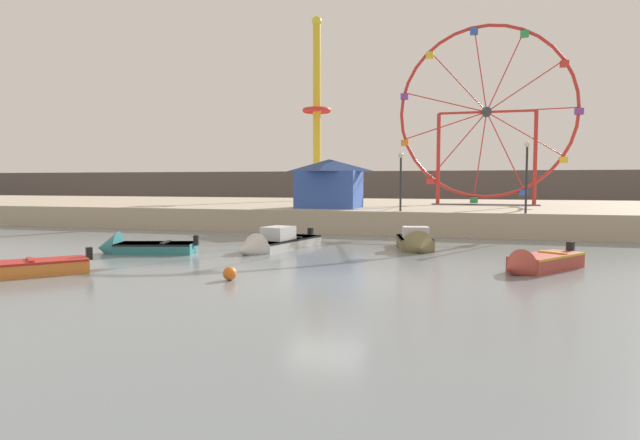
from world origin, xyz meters
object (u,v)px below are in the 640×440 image
(drop_tower_yellow_tower, at_px, (317,120))
(ferris_wheel_red_frame, at_px, (487,115))
(motorboat_olive_wood, at_px, (416,243))
(motorboat_teal_painted, at_px, (137,248))
(mooring_buoy_orange, at_px, (230,273))
(motorboat_pale_grey, at_px, (272,243))
(carnival_booth_blue_tent, at_px, (329,183))
(promenade_lamp_far, at_px, (401,172))
(promenade_lamp_near, at_px, (527,166))
(motorboat_faded_red, at_px, (537,263))

(drop_tower_yellow_tower, bearing_deg, ferris_wheel_red_frame, -24.28)
(motorboat_olive_wood, height_order, ferris_wheel_red_frame, ferris_wheel_red_frame)
(motorboat_teal_painted, xyz_separation_m, mooring_buoy_orange, (6.78, -4.97, -0.02))
(motorboat_pale_grey, height_order, carnival_booth_blue_tent, carnival_booth_blue_tent)
(motorboat_olive_wood, distance_m, promenade_lamp_far, 7.75)
(motorboat_pale_grey, height_order, ferris_wheel_red_frame, ferris_wheel_red_frame)
(mooring_buoy_orange, bearing_deg, promenade_lamp_far, 78.66)
(motorboat_pale_grey, distance_m, mooring_buoy_orange, 7.72)
(carnival_booth_blue_tent, distance_m, promenade_lamp_near, 12.33)
(motorboat_olive_wood, distance_m, motorboat_pale_grey, 6.59)
(ferris_wheel_red_frame, xyz_separation_m, drop_tower_yellow_tower, (-14.77, 6.66, 0.80))
(promenade_lamp_near, distance_m, mooring_buoy_orange, 19.20)
(motorboat_faded_red, relative_size, ferris_wheel_red_frame, 0.31)
(motorboat_olive_wood, bearing_deg, carnival_booth_blue_tent, -157.73)
(motorboat_faded_red, distance_m, drop_tower_yellow_tower, 33.71)
(carnival_booth_blue_tent, bearing_deg, mooring_buoy_orange, -84.61)
(motorboat_olive_wood, xyz_separation_m, mooring_buoy_orange, (-4.88, -9.42, -0.12))
(motorboat_faded_red, xyz_separation_m, ferris_wheel_red_frame, (-1.46, 21.65, 7.65))
(motorboat_pale_grey, relative_size, promenade_lamp_near, 1.58)
(motorboat_olive_wood, relative_size, promenade_lamp_far, 1.18)
(ferris_wheel_red_frame, height_order, mooring_buoy_orange, ferris_wheel_red_frame)
(motorboat_pale_grey, xyz_separation_m, mooring_buoy_orange, (1.45, -7.58, -0.08))
(motorboat_olive_wood, relative_size, drop_tower_yellow_tower, 0.24)
(motorboat_olive_wood, xyz_separation_m, promenade_lamp_near, (5.21, 6.49, 3.61))
(motorboat_teal_painted, distance_m, motorboat_olive_wood, 12.48)
(motorboat_teal_painted, height_order, promenade_lamp_near, promenade_lamp_near)
(motorboat_teal_painted, height_order, motorboat_faded_red, motorboat_teal_painted)
(motorboat_pale_grey, xyz_separation_m, motorboat_faded_red, (11.02, -3.01, -0.01))
(promenade_lamp_near, bearing_deg, mooring_buoy_orange, -122.40)
(promenade_lamp_near, bearing_deg, motorboat_pale_grey, -144.22)
(motorboat_pale_grey, distance_m, drop_tower_yellow_tower, 27.18)
(motorboat_teal_painted, relative_size, motorboat_pale_grey, 0.73)
(drop_tower_yellow_tower, bearing_deg, carnival_booth_blue_tent, -70.62)
(motorboat_pale_grey, relative_size, mooring_buoy_orange, 14.01)
(motorboat_pale_grey, bearing_deg, carnival_booth_blue_tent, -165.44)
(motorboat_olive_wood, xyz_separation_m, motorboat_faded_red, (4.69, -4.85, -0.05))
(drop_tower_yellow_tower, bearing_deg, promenade_lamp_far, -59.25)
(ferris_wheel_red_frame, xyz_separation_m, promenade_lamp_far, (-4.86, -10.00, -4.28))
(carnival_booth_blue_tent, xyz_separation_m, promenade_lamp_near, (11.89, -3.15, 0.89))
(motorboat_teal_painted, distance_m, promenade_lamp_near, 20.45)
(ferris_wheel_red_frame, xyz_separation_m, promenade_lamp_near, (1.98, -10.32, -4.00))
(carnival_booth_blue_tent, bearing_deg, motorboat_faded_red, -51.87)
(motorboat_faded_red, bearing_deg, mooring_buoy_orange, -29.08)
(promenade_lamp_near, relative_size, mooring_buoy_orange, 8.86)
(motorboat_teal_painted, xyz_separation_m, ferris_wheel_red_frame, (14.89, 21.26, 7.70))
(drop_tower_yellow_tower, xyz_separation_m, mooring_buoy_orange, (6.66, -32.89, -8.53))
(ferris_wheel_red_frame, bearing_deg, motorboat_olive_wood, -100.89)
(ferris_wheel_red_frame, bearing_deg, promenade_lamp_near, -79.13)
(promenade_lamp_near, bearing_deg, drop_tower_yellow_tower, 134.61)
(ferris_wheel_red_frame, bearing_deg, motorboat_faded_red, -86.15)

